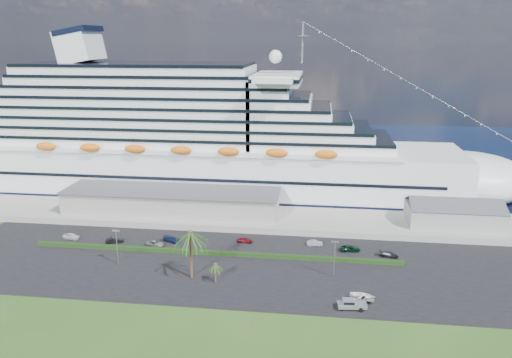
# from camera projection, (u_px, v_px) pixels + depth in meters

# --- Properties ---
(ground) EXTENTS (420.00, 420.00, 0.00)m
(ground) POSITION_uv_depth(u_px,v_px,m) (235.00, 290.00, 101.30)
(ground) COLOR #2E4F1A
(ground) RESTS_ON ground
(asphalt_lot) EXTENTS (140.00, 38.00, 0.12)m
(asphalt_lot) POSITION_uv_depth(u_px,v_px,m) (243.00, 266.00, 111.78)
(asphalt_lot) COLOR black
(asphalt_lot) RESTS_ON ground
(wharf) EXTENTS (240.00, 20.00, 1.80)m
(wharf) POSITION_uv_depth(u_px,v_px,m) (259.00, 218.00, 139.24)
(wharf) COLOR gray
(wharf) RESTS_ON ground
(water) EXTENTS (420.00, 160.00, 0.02)m
(water) POSITION_uv_depth(u_px,v_px,m) (283.00, 152.00, 225.40)
(water) COLOR black
(water) RESTS_ON ground
(cruise_ship) EXTENTS (191.00, 38.00, 54.00)m
(cruise_ship) POSITION_uv_depth(u_px,v_px,m) (202.00, 143.00, 160.53)
(cruise_ship) COLOR silver
(cruise_ship) RESTS_ON ground
(terminal_building) EXTENTS (61.00, 15.00, 6.30)m
(terminal_building) POSITION_uv_depth(u_px,v_px,m) (172.00, 200.00, 141.21)
(terminal_building) COLOR gray
(terminal_building) RESTS_ON wharf
(port_shed) EXTENTS (24.00, 12.31, 7.37)m
(port_shed) POSITION_uv_depth(u_px,v_px,m) (454.00, 214.00, 131.87)
(port_shed) COLOR gray
(port_shed) RESTS_ON wharf
(hedge) EXTENTS (88.00, 1.10, 0.90)m
(hedge) POSITION_uv_depth(u_px,v_px,m) (213.00, 253.00, 117.41)
(hedge) COLOR black
(hedge) RESTS_ON asphalt_lot
(lamp_post_left) EXTENTS (1.60, 0.35, 8.27)m
(lamp_post_left) POSITION_uv_depth(u_px,v_px,m) (117.00, 243.00, 110.94)
(lamp_post_left) COLOR gray
(lamp_post_left) RESTS_ON asphalt_lot
(lamp_post_right) EXTENTS (1.60, 0.35, 8.27)m
(lamp_post_right) POSITION_uv_depth(u_px,v_px,m) (335.00, 255.00, 105.02)
(lamp_post_right) COLOR gray
(lamp_post_right) RESTS_ON asphalt_lot
(palm_tall) EXTENTS (8.82, 8.82, 11.13)m
(palm_tall) POSITION_uv_depth(u_px,v_px,m) (190.00, 238.00, 103.86)
(palm_tall) COLOR #47301E
(palm_tall) RESTS_ON ground
(palm_short) EXTENTS (3.53, 3.53, 4.56)m
(palm_short) POSITION_uv_depth(u_px,v_px,m) (215.00, 267.00, 103.25)
(palm_short) COLOR #47301E
(palm_short) RESTS_ON ground
(parked_car_0) EXTENTS (4.55, 2.18, 1.50)m
(parked_car_0) POSITION_uv_depth(u_px,v_px,m) (71.00, 236.00, 126.49)
(parked_car_0) COLOR silver
(parked_car_0) RESTS_ON asphalt_lot
(parked_car_1) EXTENTS (4.50, 2.85, 1.40)m
(parked_car_1) POSITION_uv_depth(u_px,v_px,m) (115.00, 240.00, 124.09)
(parked_car_1) COLOR black
(parked_car_1) RESTS_ON asphalt_lot
(parked_car_2) EXTENTS (4.89, 3.00, 1.27)m
(parked_car_2) POSITION_uv_depth(u_px,v_px,m) (155.00, 244.00, 122.26)
(parked_car_2) COLOR gray
(parked_car_2) RESTS_ON asphalt_lot
(parked_car_3) EXTENTS (4.95, 3.52, 1.33)m
(parked_car_3) POSITION_uv_depth(u_px,v_px,m) (172.00, 239.00, 124.66)
(parked_car_3) COLOR #16254D
(parked_car_3) RESTS_ON asphalt_lot
(parked_car_4) EXTENTS (3.94, 1.74, 1.32)m
(parked_car_4) POSITION_uv_depth(u_px,v_px,m) (245.00, 240.00, 124.22)
(parked_car_4) COLOR #600C15
(parked_car_4) RESTS_ON asphalt_lot
(parked_car_5) EXTENTS (4.02, 1.72, 1.29)m
(parked_car_5) POSITION_uv_depth(u_px,v_px,m) (315.00, 243.00, 122.54)
(parked_car_5) COLOR #A7A7AE
(parked_car_5) RESTS_ON asphalt_lot
(parked_car_6) EXTENTS (5.12, 2.93, 1.35)m
(parked_car_6) POSITION_uv_depth(u_px,v_px,m) (350.00, 248.00, 119.37)
(parked_car_6) COLOR black
(parked_car_6) RESTS_ON asphalt_lot
(parked_car_7) EXTENTS (4.77, 2.81, 1.30)m
(parked_car_7) POSITION_uv_depth(u_px,v_px,m) (389.00, 254.00, 116.11)
(parked_car_7) COLOR black
(parked_car_7) RESTS_ON asphalt_lot
(pickup_truck) EXTENTS (5.63, 2.54, 1.93)m
(pickup_truck) POSITION_uv_depth(u_px,v_px,m) (352.00, 304.00, 93.61)
(pickup_truck) COLOR black
(pickup_truck) RESTS_ON asphalt_lot
(boat_trailer) EXTENTS (5.80, 4.14, 1.62)m
(boat_trailer) POSITION_uv_depth(u_px,v_px,m) (363.00, 296.00, 96.38)
(boat_trailer) COLOR gray
(boat_trailer) RESTS_ON asphalt_lot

